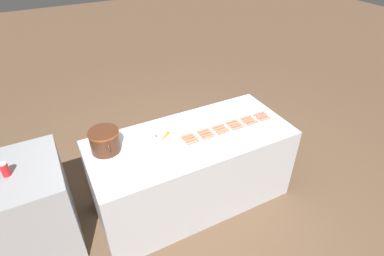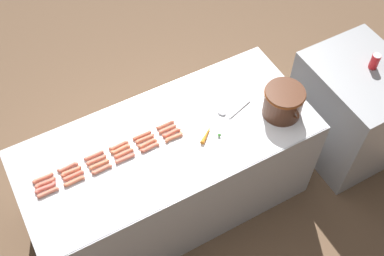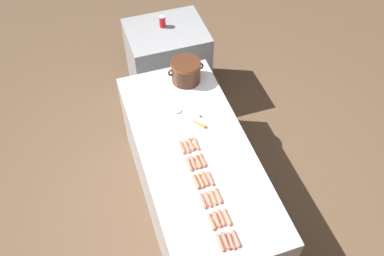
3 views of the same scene
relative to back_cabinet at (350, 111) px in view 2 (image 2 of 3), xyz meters
The scene contains 31 objects.
ground_plane 1.65m from the back_cabinet, 97.15° to the right, with size 20.00×20.00×0.00m, color brown.
griddle_counter 1.58m from the back_cabinet, 97.15° to the right, with size 0.91×2.07×0.89m.
back_cabinet is the anchor object (origin of this frame).
hot_dog_0 2.47m from the back_cabinet, 97.06° to the right, with size 0.03×0.14×0.03m.
hot_dog_1 2.30m from the back_cabinet, 97.61° to the right, with size 0.03×0.14×0.03m.
hot_dog_2 2.13m from the back_cabinet, 98.35° to the right, with size 0.03×0.14×0.03m.
hot_dog_3 1.96m from the back_cabinet, 98.95° to the right, with size 0.03×0.14×0.03m.
hot_dog_4 1.79m from the back_cabinet, 99.87° to the right, with size 0.03×0.14×0.03m.
hot_dog_5 1.62m from the back_cabinet, 101.12° to the right, with size 0.03×0.14×0.03m.
hot_dog_6 2.46m from the back_cabinet, 96.10° to the right, with size 0.03×0.14×0.03m.
hot_dog_7 2.29m from the back_cabinet, 96.60° to the right, with size 0.03×0.14×0.03m.
hot_dog_8 2.12m from the back_cabinet, 97.22° to the right, with size 0.03×0.14×0.03m.
hot_dog_9 1.96m from the back_cabinet, 97.91° to the right, with size 0.04×0.14×0.03m.
hot_dog_10 1.78m from the back_cabinet, 98.71° to the right, with size 0.03×0.14×0.03m.
hot_dog_11 1.62m from the back_cabinet, 99.66° to the right, with size 0.03×0.14×0.03m.
hot_dog_12 2.47m from the back_cabinet, 95.26° to the right, with size 0.03×0.14×0.03m.
hot_dog_13 2.29m from the back_cabinet, 95.66° to the right, with size 0.03×0.14×0.03m.
hot_dog_14 2.11m from the back_cabinet, 96.10° to the right, with size 0.03×0.14×0.03m.
hot_dog_15 1.94m from the back_cabinet, 96.75° to the right, with size 0.03×0.14×0.03m.
hot_dog_16 1.78m from the back_cabinet, 97.33° to the right, with size 0.04×0.14×0.03m.
hot_dog_17 1.60m from the back_cabinet, 98.20° to the right, with size 0.03×0.14×0.03m.
hot_dog_18 2.46m from the back_cabinet, 94.31° to the right, with size 0.03×0.14×0.03m.
hot_dog_19 2.29m from the back_cabinet, 94.56° to the right, with size 0.03×0.14×0.03m.
hot_dog_20 2.11m from the back_cabinet, 94.94° to the right, with size 0.03×0.14×0.03m.
hot_dog_21 1.95m from the back_cabinet, 95.49° to the right, with size 0.03×0.14×0.03m.
hot_dog_22 1.77m from the back_cabinet, 96.06° to the right, with size 0.03×0.14×0.03m.
hot_dog_23 1.60m from the back_cabinet, 96.66° to the right, with size 0.03×0.14×0.03m.
bean_pot 0.94m from the back_cabinet, 91.43° to the right, with size 0.35×0.28×0.22m.
serving_spoon 1.19m from the back_cabinet, 100.24° to the right, with size 0.12×0.27×0.02m.
carrot 1.39m from the back_cabinet, 94.09° to the right, with size 0.13×0.16×0.03m.
soda_can 0.53m from the back_cabinet, 105.12° to the left, with size 0.07×0.07×0.12m.
Camera 2 is at (1.70, -0.74, 3.51)m, focal length 44.28 mm.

